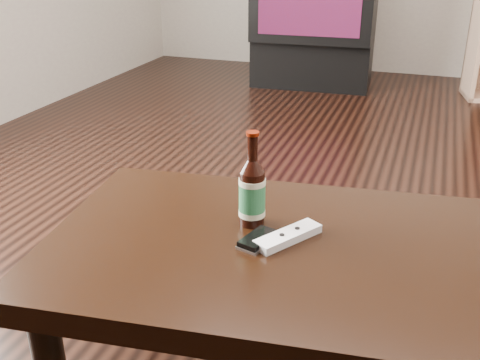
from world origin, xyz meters
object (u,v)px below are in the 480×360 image
(coffee_table, at_px, (300,267))
(remote, at_px, (288,236))
(tv_stand, at_px, (312,62))
(phone, at_px, (258,240))
(beer_bottle, at_px, (252,193))

(coffee_table, distance_m, remote, 0.08)
(coffee_table, bearing_deg, tv_stand, 101.86)
(coffee_table, distance_m, phone, 0.12)
(tv_stand, distance_m, phone, 3.18)
(tv_stand, bearing_deg, beer_bottle, -83.44)
(coffee_table, height_order, phone, phone)
(beer_bottle, bearing_deg, coffee_table, -24.33)
(coffee_table, bearing_deg, phone, -166.66)
(phone, relative_size, remote, 0.65)
(beer_bottle, distance_m, phone, 0.12)
(coffee_table, height_order, remote, remote)
(beer_bottle, bearing_deg, phone, -63.24)
(tv_stand, height_order, remote, remote)
(coffee_table, distance_m, beer_bottle, 0.20)
(coffee_table, bearing_deg, remote, 159.34)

